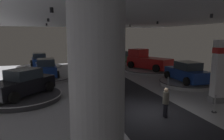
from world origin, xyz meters
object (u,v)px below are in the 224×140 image
(display_car_mid_right, at_px, (187,72))
(display_car_deep_left, at_px, (39,60))
(display_car_far_left, at_px, (46,68))
(display_platform_mid_right, at_px, (186,83))
(display_platform_mid_left, at_px, (23,97))
(brand_sign_pylon, at_px, (222,70))
(display_car_deep_right, at_px, (131,58))
(display_platform_far_left, at_px, (47,77))
(pickup_truck_far_right, at_px, (147,61))
(display_car_mid_left, at_px, (23,83))
(display_platform_far_right, at_px, (149,70))
(column_left, at_px, (97,87))
(visitor_walking_far, at_px, (104,73))
(visitor_walking_near, at_px, (166,101))
(display_platform_deep_left, at_px, (40,67))

(display_car_mid_right, height_order, display_car_deep_left, display_car_mid_right)
(display_car_far_left, relative_size, display_car_deep_left, 0.98)
(display_platform_mid_right, distance_m, display_car_deep_left, 18.59)
(display_platform_mid_right, distance_m, display_platform_mid_left, 13.00)
(brand_sign_pylon, height_order, display_car_deep_right, brand_sign_pylon)
(display_platform_far_left, xyz_separation_m, display_car_far_left, (0.00, -0.03, 0.91))
(display_car_far_left, bearing_deg, display_platform_mid_right, -27.95)
(pickup_truck_far_right, height_order, display_car_deep_right, pickup_truck_far_right)
(display_car_mid_right, height_order, display_platform_mid_left, display_car_mid_right)
(display_car_mid_left, bearing_deg, pickup_truck_far_right, 29.49)
(display_platform_mid_right, xyz_separation_m, display_platform_mid_left, (-12.99, -0.11, 0.01))
(display_platform_far_right, relative_size, pickup_truck_far_right, 1.01)
(column_left, xyz_separation_m, visitor_walking_far, (3.38, 11.39, -1.84))
(display_car_deep_right, bearing_deg, display_car_far_left, -151.07)
(column_left, relative_size, display_platform_mid_left, 1.11)
(display_car_mid_right, bearing_deg, column_left, -139.05)
(display_car_mid_left, distance_m, display_car_deep_right, 18.33)
(display_car_deep_left, distance_m, visitor_walking_near, 20.56)
(display_car_deep_right, bearing_deg, visitor_walking_far, -124.63)
(display_platform_deep_left, relative_size, visitor_walking_near, 3.60)
(display_platform_deep_left, height_order, visitor_walking_near, visitor_walking_near)
(display_platform_mid_left, bearing_deg, display_car_deep_right, 43.88)
(column_left, distance_m, display_platform_deep_left, 22.80)
(display_platform_mid_left, distance_m, display_platform_far_right, 14.92)
(display_platform_far_left, relative_size, display_car_mid_left, 1.27)
(column_left, height_order, visitor_walking_near, column_left)
(display_car_mid_left, relative_size, display_platform_far_right, 0.74)
(display_platform_far_right, bearing_deg, column_left, -122.94)
(visitor_walking_far, bearing_deg, display_car_mid_left, -156.47)
(display_car_deep_left, xyz_separation_m, visitor_walking_far, (5.76, -11.17, -0.09))
(display_platform_deep_left, bearing_deg, display_car_deep_left, 94.80)
(brand_sign_pylon, bearing_deg, display_platform_deep_left, 122.15)
(visitor_walking_near, bearing_deg, brand_sign_pylon, 13.40)
(display_car_deep_right, bearing_deg, display_car_mid_right, -91.10)
(display_car_deep_right, bearing_deg, display_platform_deep_left, 174.61)
(display_car_far_left, distance_m, display_platform_mid_left, 6.46)
(display_platform_far_left, bearing_deg, display_platform_deep_left, 96.42)
(display_platform_mid_right, bearing_deg, pickup_truck_far_right, 89.88)
(display_platform_mid_left, bearing_deg, visitor_walking_far, 23.62)
(display_car_mid_right, height_order, visitor_walking_near, display_car_mid_right)
(pickup_truck_far_right, xyz_separation_m, display_platform_deep_left, (-12.40, 6.55, -1.10))
(display_platform_far_left, relative_size, visitor_walking_far, 3.40)
(display_platform_far_right, xyz_separation_m, visitor_walking_far, (-6.77, -4.29, 0.74))
(pickup_truck_far_right, height_order, display_car_deep_left, pickup_truck_far_right)
(display_platform_far_right, height_order, pickup_truck_far_right, pickup_truck_far_right)
(column_left, bearing_deg, display_platform_mid_left, 109.14)
(display_car_far_left, bearing_deg, display_platform_mid_left, -103.30)
(display_platform_far_left, height_order, display_car_deep_right, display_car_deep_right)
(display_platform_far_left, distance_m, pickup_truck_far_right, 11.64)
(display_platform_far_left, distance_m, display_car_deep_right, 13.46)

